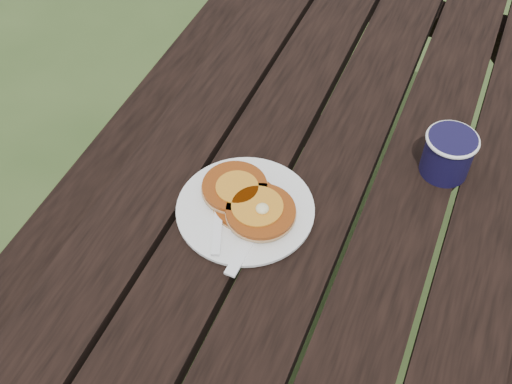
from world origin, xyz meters
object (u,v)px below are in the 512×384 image
at_px(plate, 245,210).
at_px(pancake_stack, 248,201).
at_px(picnic_table, 323,265).
at_px(coffee_cup, 449,152).

distance_m(plate, pancake_stack, 0.02).
bearing_deg(pancake_stack, picnic_table, 60.30).
relative_size(pancake_stack, coffee_cup, 1.90).
bearing_deg(coffee_cup, picnic_table, -168.51).
xyz_separation_m(plate, pancake_stack, (0.00, 0.01, 0.02)).
height_order(picnic_table, plate, plate).
bearing_deg(plate, picnic_table, 60.31).
height_order(plate, pancake_stack, pancake_stack).
height_order(picnic_table, coffee_cup, coffee_cup).
bearing_deg(pancake_stack, coffee_cup, 37.29).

